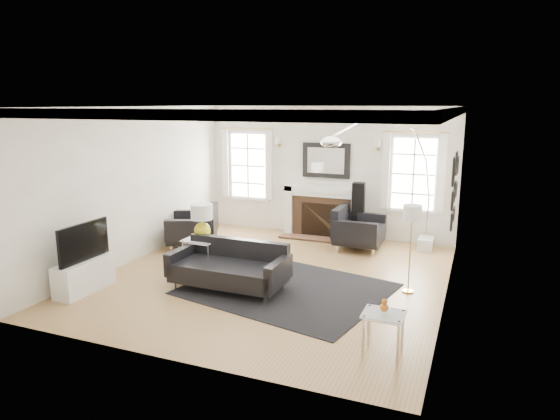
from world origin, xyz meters
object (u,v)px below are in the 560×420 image
at_px(coffee_table, 254,261).
at_px(sofa, 230,268).
at_px(fireplace, 323,212).
at_px(armchair_right, 356,230).
at_px(gourd_lamp, 202,219).
at_px(armchair_left, 196,228).
at_px(arc_floor_lamp, 382,178).

bearing_deg(coffee_table, sofa, -114.18).
xyz_separation_m(fireplace, sofa, (-0.43, -3.51, -0.22)).
height_order(armchair_right, gourd_lamp, gourd_lamp).
xyz_separation_m(sofa, armchair_right, (1.32, 2.86, 0.06)).
bearing_deg(armchair_left, gourd_lamp, -54.09).
bearing_deg(coffee_table, armchair_right, 65.16).
distance_m(armchair_left, armchair_right, 3.22).
relative_size(fireplace, coffee_table, 2.14).
relative_size(sofa, armchair_right, 1.80).
relative_size(fireplace, armchair_left, 1.29).
xyz_separation_m(armchair_left, arc_floor_lamp, (3.53, 0.91, 1.10)).
distance_m(armchair_right, arc_floor_lamp, 1.23).
bearing_deg(armchair_right, armchair_left, -160.00).
bearing_deg(coffee_table, gourd_lamp, 179.35).
height_order(armchair_left, gourd_lamp, gourd_lamp).
height_order(coffee_table, gourd_lamp, gourd_lamp).
distance_m(fireplace, armchair_right, 1.11).
bearing_deg(gourd_lamp, sofa, -30.87).
distance_m(coffee_table, gourd_lamp, 1.15).
bearing_deg(coffee_table, fireplace, 85.71).
height_order(sofa, armchair_left, armchair_left).
distance_m(sofa, armchair_right, 3.15).
distance_m(sofa, arc_floor_lamp, 3.44).
bearing_deg(fireplace, arc_floor_lamp, -30.72).
xyz_separation_m(coffee_table, arc_floor_lamp, (1.63, 2.23, 1.17)).
relative_size(sofa, coffee_table, 2.32).
xyz_separation_m(sofa, gourd_lamp, (-0.76, 0.45, 0.63)).
xyz_separation_m(sofa, arc_floor_lamp, (1.82, 2.68, 1.16)).
bearing_deg(arc_floor_lamp, fireplace, 149.28).
distance_m(armchair_right, gourd_lamp, 3.23).
distance_m(armchair_left, coffee_table, 2.32).
xyz_separation_m(sofa, coffee_table, (0.20, 0.44, -0.00)).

